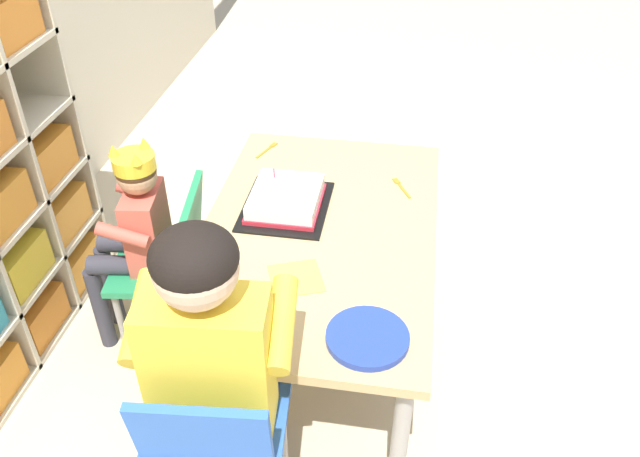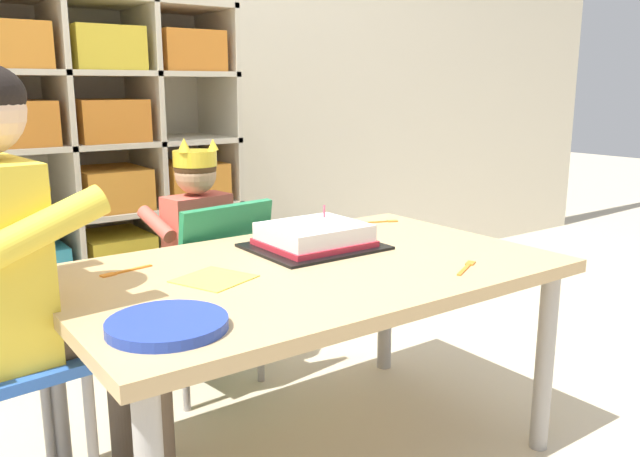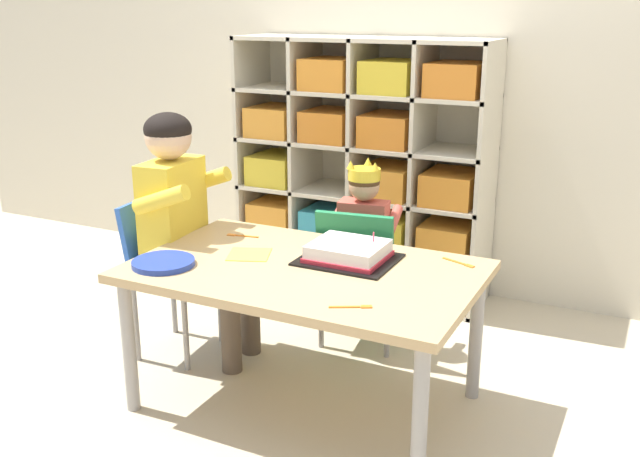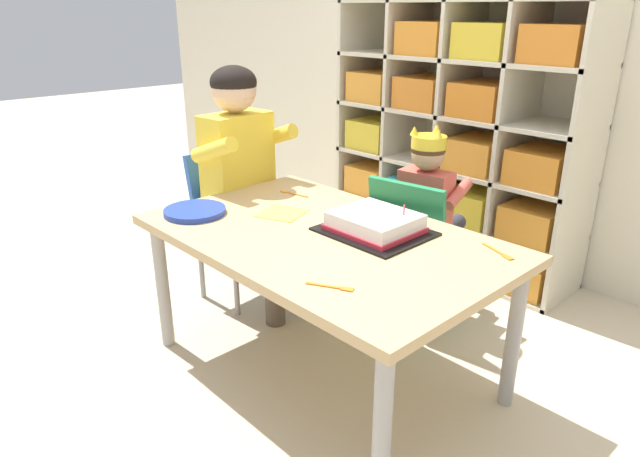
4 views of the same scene
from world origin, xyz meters
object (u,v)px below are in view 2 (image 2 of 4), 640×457
Objects in this scene: child_with_crown at (191,234)px; birthday_cake_on_tray at (314,238)px; activity_table at (308,285)px; adult_helper_seated at (23,252)px; fork_near_child_seat at (123,272)px; fork_beside_plate_stack at (467,267)px; classroom_chair_blue at (210,279)px; paper_plate_stack at (167,324)px; fork_by_napkin at (381,222)px.

birthday_cake_on_tray is at bearing 97.59° from child_with_crown.
adult_helper_seated is (-0.64, 0.16, 0.15)m from activity_table.
child_with_crown is 0.53m from birthday_cake_on_tray.
birthday_cake_on_tray is 0.52m from fork_near_child_seat.
fork_beside_plate_stack is at bearing 102.45° from child_with_crown.
adult_helper_seated is (-0.61, -0.49, 0.13)m from child_with_crown.
fork_beside_plate_stack is (0.31, -0.26, 0.06)m from activity_table.
classroom_chair_blue is 5.03× the size of fork_beside_plate_stack.
child_with_crown reaches higher than fork_beside_plate_stack.
paper_plate_stack is (0.17, -0.37, -0.09)m from adult_helper_seated.
paper_plate_stack is (-0.47, -0.21, 0.07)m from activity_table.
adult_helper_seated is 3.03× the size of birthday_cake_on_tray.
fork_beside_plate_stack is at bearing -43.60° from fork_near_child_seat.
birthday_cake_on_tray is at bearing -18.82° from fork_near_child_seat.
paper_plate_stack is 1.69× the size of fork_by_napkin.
child_with_crown reaches higher than classroom_chair_blue.
birthday_cake_on_tray reaches higher than fork_beside_plate_stack.
child_with_crown is at bearing 105.65° from birthday_cake_on_tray.
fork_by_napkin is at bearing 137.83° from child_with_crown.
activity_table is 0.46m from fork_near_child_seat.
child_with_crown is at bearing -90.74° from classroom_chair_blue.
birthday_cake_on_tray is 2.71× the size of fork_beside_plate_stack.
fork_by_napkin is at bearing -137.13° from fork_beside_plate_stack.
activity_table is 1.93× the size of classroom_chair_blue.
paper_plate_stack is (-0.45, -0.75, 0.18)m from classroom_chair_blue.
classroom_chair_blue is 0.61× the size of adult_helper_seated.
birthday_cake_on_tray is 0.68m from paper_plate_stack.
classroom_chair_blue reaches higher than activity_table.
fork_by_napkin is 0.99× the size of fork_near_child_seat.
fork_beside_plate_stack is (0.32, -0.79, 0.17)m from classroom_chair_blue.
activity_table is at bearing 51.10° from fork_by_napkin.
classroom_chair_blue is 0.77× the size of child_with_crown.
adult_helper_seated is 7.68× the size of fork_near_child_seat.
birthday_cake_on_tray is (0.11, 0.13, 0.08)m from activity_table.
classroom_chair_blue reaches higher than fork_by_napkin.
adult_helper_seated reaches higher than birthday_cake_on_tray.
fork_near_child_seat is (0.06, 0.42, -0.01)m from paper_plate_stack.
classroom_chair_blue is 4.71× the size of fork_near_child_seat.
activity_table is 1.18× the size of adult_helper_seated.
fork_near_child_seat is at bearing 81.44° from paper_plate_stack.
fork_near_child_seat is at bearing 152.68° from activity_table.
fork_by_napkin is (0.96, 0.50, -0.01)m from paper_plate_stack.
birthday_cake_on_tray reaches higher than fork_near_child_seat.
fork_beside_plate_stack is at bearing -119.01° from adult_helper_seated.
classroom_chair_blue is 0.87m from fork_beside_plate_stack.
birthday_cake_on_tray is at bearing -97.15° from adult_helper_seated.
paper_plate_stack is at bearing 54.74° from child_with_crown.
adult_helper_seated is at bearing 114.46° from paper_plate_stack.
child_with_crown is 0.79m from adult_helper_seated.
child_with_crown is at bearing 92.67° from activity_table.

